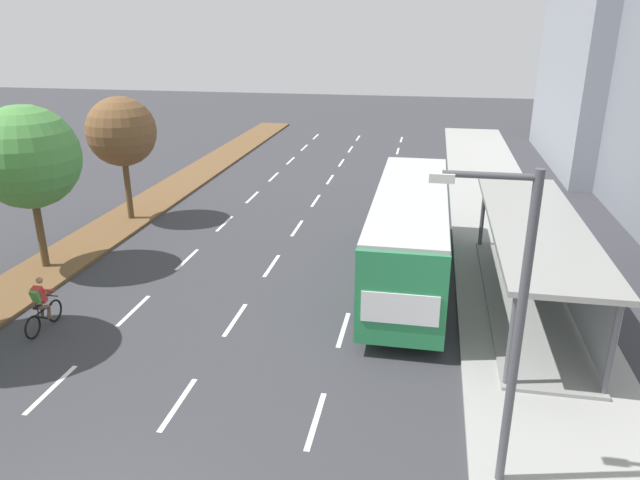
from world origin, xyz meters
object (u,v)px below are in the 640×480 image
at_px(streetlight, 510,315).
at_px(cyclist, 42,306).
at_px(bus_shelter, 541,255).
at_px(median_tree_third, 27,157).
at_px(median_tree_fourth, 121,132).
at_px(bus, 410,227).

bearing_deg(streetlight, cyclist, 162.24).
xyz_separation_m(bus_shelter, median_tree_third, (-18.00, -0.02, 2.48)).
bearing_deg(median_tree_fourth, median_tree_third, -94.01).
distance_m(cyclist, streetlight, 14.00).
height_order(bus_shelter, streetlight, streetlight).
xyz_separation_m(bus, cyclist, (-10.83, -5.76, -1.28)).
bearing_deg(cyclist, streetlight, -17.76).
distance_m(median_tree_third, median_tree_fourth, 6.06).
xyz_separation_m(bus, streetlight, (2.17, -9.92, 1.82)).
xyz_separation_m(bus_shelter, streetlight, (-2.11, -8.52, 2.02)).
bearing_deg(median_tree_third, median_tree_fourth, 85.99).
height_order(bus_shelter, cyclist, bus_shelter).
bearing_deg(median_tree_third, streetlight, -28.13).
distance_m(bus_shelter, median_tree_third, 18.18).
height_order(cyclist, streetlight, streetlight).
distance_m(bus_shelter, streetlight, 9.01).
xyz_separation_m(bus_shelter, cyclist, (-15.11, -4.36, -1.08)).
bearing_deg(streetlight, median_tree_third, 151.87).
relative_size(bus, streetlight, 1.74).
bearing_deg(bus_shelter, streetlight, -103.91).
relative_size(bus_shelter, streetlight, 1.71).
xyz_separation_m(bus_shelter, median_tree_fourth, (-17.58, 6.02, 2.36)).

